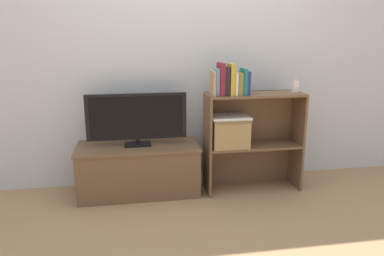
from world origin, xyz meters
TOP-DOWN VIEW (x-y plane):
  - ground_plane at (0.00, 0.00)m, footprint 16.00×16.00m
  - wall_back at (0.00, 0.49)m, footprint 10.00×0.05m
  - tv_stand at (-0.45, 0.23)m, footprint 1.02×0.47m
  - tv at (-0.45, 0.22)m, footprint 0.83×0.14m
  - bookshelf_lower_tier at (0.54, 0.20)m, footprint 0.83×0.29m
  - bookshelf_upper_tier at (0.54, 0.20)m, footprint 0.83×0.29m
  - book_tan at (0.16, 0.10)m, footprint 0.02×0.16m
  - book_skyblue at (0.19, 0.10)m, footprint 0.03×0.13m
  - book_maroon at (0.23, 0.10)m, footprint 0.04×0.16m
  - book_charcoal at (0.27, 0.10)m, footprint 0.04×0.13m
  - book_mustard at (0.31, 0.10)m, footprint 0.04×0.15m
  - book_ivory at (0.35, 0.10)m, footprint 0.02×0.15m
  - book_olive at (0.38, 0.10)m, footprint 0.04×0.16m
  - book_teal at (0.42, 0.10)m, footprint 0.03×0.14m
  - book_navy at (0.45, 0.10)m, footprint 0.02×0.13m
  - baby_monitor at (0.89, 0.15)m, footprint 0.05×0.04m
  - storage_basket_left at (0.32, 0.13)m, footprint 0.32×0.26m
  - laptop at (0.32, 0.13)m, footprint 0.33×0.24m

SIDE VIEW (x-z plane):
  - ground_plane at x=0.00m, z-range 0.00..0.00m
  - tv_stand at x=-0.45m, z-range 0.00..0.43m
  - bookshelf_lower_tier at x=0.54m, z-range 0.06..0.47m
  - storage_basket_left at x=0.32m, z-range 0.42..0.66m
  - laptop at x=0.32m, z-range 0.65..0.68m
  - tv at x=-0.45m, z-range 0.44..0.88m
  - bookshelf_upper_tier at x=0.54m, z-range 0.47..0.91m
  - baby_monitor at x=0.89m, z-range 0.84..0.97m
  - book_olive at x=0.38m, z-range 0.85..1.04m
  - book_ivory at x=0.35m, z-range 0.85..1.04m
  - book_navy at x=0.45m, z-range 0.85..1.05m
  - book_tan at x=0.16m, z-range 0.85..1.05m
  - book_teal at x=0.42m, z-range 0.85..1.07m
  - book_skyblue at x=0.19m, z-range 0.85..1.07m
  - book_charcoal at x=0.27m, z-range 0.85..1.08m
  - book_mustard at x=0.31m, z-range 0.85..1.11m
  - book_maroon at x=0.23m, z-range 0.85..1.11m
  - wall_back at x=0.00m, z-range 0.00..2.40m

